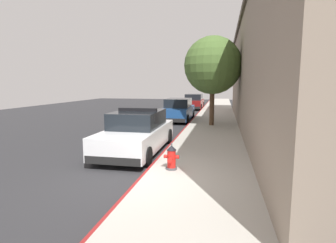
# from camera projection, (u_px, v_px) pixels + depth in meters

# --- Properties ---
(ground_plane) EXTENTS (31.37, 60.00, 0.20)m
(ground_plane) POSITION_uv_depth(u_px,v_px,m) (121.00, 125.00, 17.74)
(ground_plane) COLOR #2B2B2D
(sidewalk_pavement) EXTENTS (2.92, 60.00, 0.16)m
(sidewalk_pavement) POSITION_uv_depth(u_px,v_px,m) (213.00, 125.00, 16.52)
(sidewalk_pavement) COLOR #ADA89E
(sidewalk_pavement) RESTS_ON ground
(curb_painted_edge) EXTENTS (0.08, 60.00, 0.16)m
(curb_painted_edge) POSITION_uv_depth(u_px,v_px,m) (189.00, 125.00, 16.81)
(curb_painted_edge) COLOR maroon
(curb_painted_edge) RESTS_ON ground
(storefront_building) EXTENTS (7.01, 24.37, 6.55)m
(storefront_building) POSITION_uv_depth(u_px,v_px,m) (307.00, 71.00, 14.20)
(storefront_building) COLOR gray
(storefront_building) RESTS_ON ground
(police_cruiser) EXTENTS (1.94, 4.84, 1.68)m
(police_cruiser) POSITION_uv_depth(u_px,v_px,m) (138.00, 133.00, 10.28)
(police_cruiser) COLOR white
(police_cruiser) RESTS_ON ground
(parked_car_silver_ahead) EXTENTS (1.94, 4.84, 1.56)m
(parked_car_silver_ahead) POSITION_uv_depth(u_px,v_px,m) (178.00, 110.00, 19.31)
(parked_car_silver_ahead) COLOR navy
(parked_car_silver_ahead) RESTS_ON ground
(parked_car_dark_far) EXTENTS (1.94, 4.84, 1.56)m
(parked_car_dark_far) POSITION_uv_depth(u_px,v_px,m) (194.00, 102.00, 28.41)
(parked_car_dark_far) COLOR maroon
(parked_car_dark_far) RESTS_ON ground
(fire_hydrant) EXTENTS (0.44, 0.40, 0.76)m
(fire_hydrant) POSITION_uv_depth(u_px,v_px,m) (171.00, 157.00, 7.66)
(fire_hydrant) COLOR #4C4C51
(fire_hydrant) RESTS_ON sidewalk_pavement
(street_tree) EXTENTS (3.34, 3.34, 5.16)m
(street_tree) POSITION_uv_depth(u_px,v_px,m) (213.00, 66.00, 15.63)
(street_tree) COLOR brown
(street_tree) RESTS_ON sidewalk_pavement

